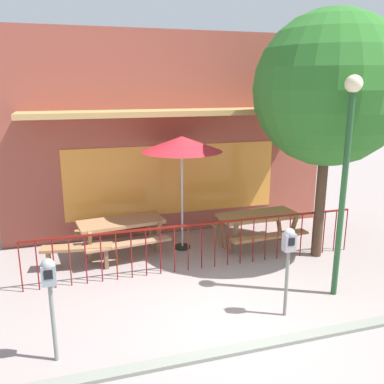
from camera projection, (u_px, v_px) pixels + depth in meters
name	position (u px, v px, depth m)	size (l,w,h in m)	color
ground	(239.00, 319.00, 6.51)	(40.00, 40.00, 0.00)	gray
pub_storefront	(171.00, 135.00, 9.97)	(8.03, 1.40, 4.81)	#57301B
patio_fence_front	(202.00, 238.00, 8.14)	(6.77, 0.04, 0.97)	maroon
picnic_table_left	(121.00, 228.00, 8.85)	(1.96, 1.58, 0.79)	#9C704A
picnic_table_right	(258.00, 221.00, 9.30)	(1.88, 1.47, 0.79)	olive
patio_umbrella	(182.00, 145.00, 8.73)	(1.74, 1.74, 2.54)	black
patio_bench	(77.00, 252.00, 8.22)	(1.43, 0.51, 0.48)	#986D47
parking_meter_near	(49.00, 283.00, 5.26)	(0.18, 0.17, 1.48)	gray
parking_meter_far	(289.00, 249.00, 6.34)	(0.18, 0.17, 1.48)	gray
street_tree	(329.00, 90.00, 8.05)	(3.02, 3.02, 5.02)	#483121
street_lamp	(347.00, 157.00, 6.67)	(0.28, 0.28, 3.76)	#224D27
curb_edge	(260.00, 347.00, 5.83)	(11.24, 0.20, 0.11)	gray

